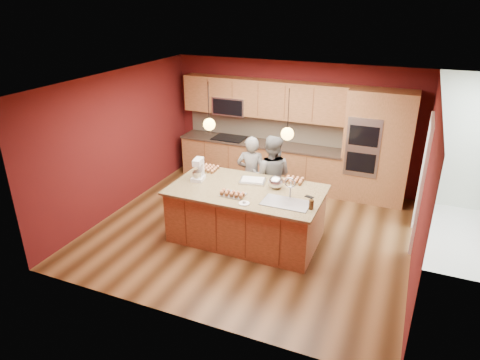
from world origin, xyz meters
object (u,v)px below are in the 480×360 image
at_px(island, 247,213).
at_px(person_right, 271,177).
at_px(stand_mixer, 198,171).
at_px(mixing_bowl, 276,182).
at_px(person_left, 251,175).

bearing_deg(island, person_right, 84.61).
distance_m(person_right, stand_mixer, 1.43).
bearing_deg(mixing_bowl, stand_mixer, -171.83).
height_order(person_left, mixing_bowl, person_left).
height_order(island, person_left, person_left).
height_order(person_right, mixing_bowl, person_right).
bearing_deg(stand_mixer, island, -12.22).
relative_size(person_right, stand_mixer, 4.15).
xyz_separation_m(person_left, mixing_bowl, (0.74, -0.74, 0.28)).
bearing_deg(person_right, island, 76.25).
bearing_deg(person_left, mixing_bowl, 124.05).
distance_m(island, stand_mixer, 1.14).
relative_size(person_left, person_right, 0.96).
relative_size(person_left, mixing_bowl, 5.97).
relative_size(island, person_right, 1.59).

